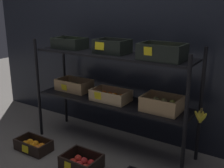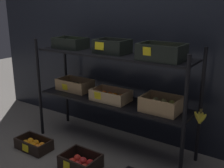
# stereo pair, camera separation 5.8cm
# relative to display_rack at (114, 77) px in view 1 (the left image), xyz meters

# --- Properties ---
(ground_plane) EXTENTS (10.00, 10.00, 0.00)m
(ground_plane) POSITION_rel_display_rack_xyz_m (-0.02, 0.00, -0.74)
(ground_plane) COLOR #605B56
(storefront_wall) EXTENTS (4.01, 0.12, 2.27)m
(storefront_wall) POSITION_rel_display_rack_xyz_m (-0.02, 0.41, 0.40)
(storefront_wall) COLOR black
(storefront_wall) RESTS_ON ground_plane
(display_rack) EXTENTS (1.73, 0.45, 1.10)m
(display_rack) POSITION_rel_display_rack_xyz_m (0.00, 0.00, 0.00)
(display_rack) COLOR black
(display_rack) RESTS_ON ground_plane
(crate_ground_orange) EXTENTS (0.36, 0.21, 0.11)m
(crate_ground_orange) POSITION_rel_display_rack_xyz_m (-0.63, -0.50, -0.69)
(crate_ground_orange) COLOR black
(crate_ground_orange) RESTS_ON ground_plane
(crate_ground_apple_red) EXTENTS (0.33, 0.26, 0.13)m
(crate_ground_apple_red) POSITION_rel_display_rack_xyz_m (-0.03, -0.49, -0.69)
(crate_ground_apple_red) COLOR black
(crate_ground_apple_red) RESTS_ON ground_plane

